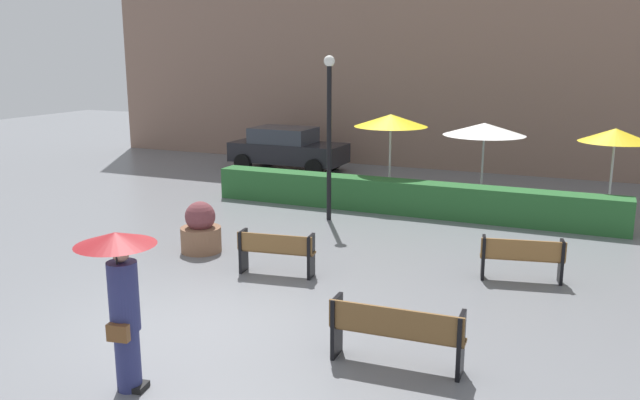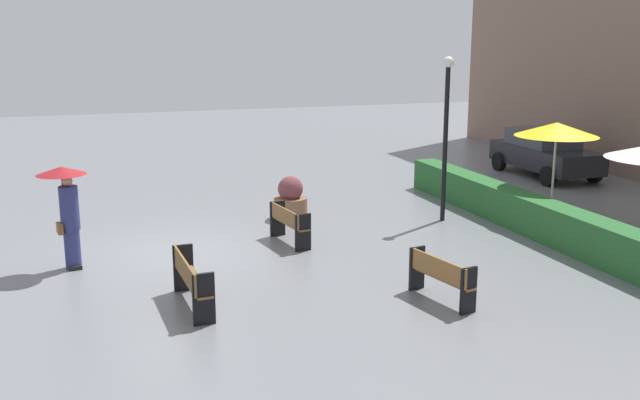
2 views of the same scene
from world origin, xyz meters
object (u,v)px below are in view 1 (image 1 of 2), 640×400
(bench_near_right, at_px, (396,331))
(patio_umbrella_yellow_far, at_px, (615,135))
(patio_umbrella_white, at_px, (484,129))
(bench_far_right, at_px, (522,256))
(patio_umbrella_yellow, at_px, (391,121))
(parked_car, at_px, (287,148))
(planter_pot, at_px, (201,230))
(lamp_post, at_px, (329,122))
(bench_mid_center, at_px, (276,250))
(pedestrian_with_umbrella, at_px, (121,289))

(bench_near_right, relative_size, patio_umbrella_yellow_far, 0.80)
(patio_umbrella_white, xyz_separation_m, patio_umbrella_yellow_far, (3.40, -0.56, 0.06))
(bench_far_right, bearing_deg, patio_umbrella_white, 106.38)
(patio_umbrella_yellow, relative_size, parked_car, 0.60)
(planter_pot, distance_m, patio_umbrella_yellow, 7.07)
(bench_near_right, bearing_deg, lamp_post, 119.27)
(patio_umbrella_yellow, bearing_deg, bench_mid_center, -90.25)
(planter_pot, bearing_deg, patio_umbrella_yellow_far, 39.88)
(bench_mid_center, height_order, patio_umbrella_yellow_far, patio_umbrella_yellow_far)
(bench_far_right, xyz_separation_m, planter_pot, (-6.65, -0.84, -0.01))
(patio_umbrella_yellow, bearing_deg, patio_umbrella_yellow_far, 3.51)
(parked_car, bearing_deg, planter_pot, -74.32)
(pedestrian_with_umbrella, relative_size, lamp_post, 0.51)
(parked_car, bearing_deg, patio_umbrella_white, -18.03)
(patio_umbrella_yellow, bearing_deg, parked_car, 146.09)
(bench_mid_center, xyz_separation_m, patio_umbrella_yellow_far, (5.93, 7.51, 1.67))
(pedestrian_with_umbrella, height_order, patio_umbrella_white, patio_umbrella_white)
(patio_umbrella_white, xyz_separation_m, parked_car, (-7.48, 2.43, -1.30))
(planter_pot, bearing_deg, bench_near_right, -32.28)
(patio_umbrella_yellow, height_order, parked_car, patio_umbrella_yellow)
(bench_mid_center, height_order, pedestrian_with_umbrella, pedestrian_with_umbrella)
(bench_near_right, bearing_deg, planter_pot, 147.72)
(planter_pot, height_order, lamp_post, lamp_post)
(planter_pot, distance_m, patio_umbrella_yellow_far, 10.74)
(lamp_post, xyz_separation_m, parked_car, (-4.23, 6.12, -1.73))
(pedestrian_with_umbrella, bearing_deg, patio_umbrella_yellow_far, 65.39)
(patio_umbrella_white, relative_size, patio_umbrella_yellow_far, 0.99)
(bench_mid_center, bearing_deg, bench_near_right, -40.09)
(bench_near_right, bearing_deg, parked_car, 121.84)
(parked_car, bearing_deg, patio_umbrella_yellow, -33.91)
(bench_mid_center, distance_m, parked_car, 11.61)
(planter_pot, bearing_deg, patio_umbrella_white, 57.24)
(patio_umbrella_yellow, xyz_separation_m, parked_car, (-4.99, 3.35, -1.53))
(bench_far_right, relative_size, pedestrian_with_umbrella, 0.73)
(pedestrian_with_umbrella, relative_size, parked_car, 0.51)
(bench_far_right, bearing_deg, patio_umbrella_yellow_far, 75.98)
(pedestrian_with_umbrella, xyz_separation_m, patio_umbrella_yellow, (-0.28, 11.91, 0.96))
(pedestrian_with_umbrella, bearing_deg, patio_umbrella_white, 80.19)
(lamp_post, height_order, patio_umbrella_white, lamp_post)
(bench_far_right, xyz_separation_m, lamp_post, (-5.16, 2.83, 2.05))
(bench_near_right, xyz_separation_m, patio_umbrella_white, (-0.75, 10.82, 1.58))
(bench_mid_center, relative_size, patio_umbrella_yellow_far, 0.66)
(bench_mid_center, bearing_deg, pedestrian_with_umbrella, -86.32)
(patio_umbrella_yellow_far, bearing_deg, bench_near_right, -104.49)
(patio_umbrella_yellow, distance_m, patio_umbrella_white, 2.67)
(bench_mid_center, relative_size, lamp_post, 0.37)
(patio_umbrella_white, bearing_deg, planter_pot, -122.76)
(patio_umbrella_yellow_far, bearing_deg, bench_mid_center, -128.29)
(planter_pot, height_order, patio_umbrella_yellow, patio_umbrella_yellow)
(lamp_post, height_order, patio_umbrella_yellow_far, lamp_post)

